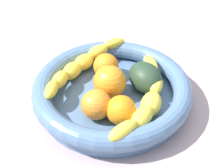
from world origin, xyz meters
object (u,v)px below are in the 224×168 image
at_px(fruit_bowl, 112,91).
at_px(avocado_dark, 145,77).
at_px(orange_mid_left, 110,82).
at_px(orange_rear, 106,66).
at_px(banana_draped_left, 147,99).
at_px(orange_mid_right, 96,105).
at_px(orange_front, 121,110).
at_px(banana_draped_right, 80,66).

relative_size(fruit_bowl, avocado_dark, 3.94).
distance_m(orange_mid_left, orange_rear, 0.06).
bearing_deg(banana_draped_left, avocado_dark, -58.65).
bearing_deg(orange_mid_left, orange_mid_right, 101.13).
bearing_deg(orange_mid_left, orange_rear, -49.90).
height_order(orange_front, orange_rear, orange_front).
height_order(fruit_bowl, orange_rear, orange_rear).
bearing_deg(orange_mid_right, orange_front, -164.47).
height_order(banana_draped_right, avocado_dark, avocado_dark).
height_order(fruit_bowl, banana_draped_right, banana_draped_right).
height_order(banana_draped_left, orange_front, orange_front).
bearing_deg(avocado_dark, fruit_bowl, 50.84).
relative_size(fruit_bowl, orange_front, 5.75).
relative_size(fruit_bowl, banana_draped_right, 1.24).
xyz_separation_m(fruit_bowl, orange_front, (-0.05, 0.05, 0.02)).
relative_size(orange_front, orange_mid_left, 0.84).
distance_m(fruit_bowl, orange_rear, 0.07).
distance_m(banana_draped_right, orange_mid_left, 0.09).
distance_m(banana_draped_right, orange_rear, 0.06).
relative_size(fruit_bowl, banana_draped_left, 1.25).
relative_size(fruit_bowl, orange_mid_left, 4.84).
relative_size(orange_mid_left, avocado_dark, 0.81).
bearing_deg(orange_mid_right, avocado_dark, -107.36).
xyz_separation_m(orange_rear, avocado_dark, (-0.09, -0.01, 0.00)).
bearing_deg(orange_mid_left, fruit_bowl, -170.69).
xyz_separation_m(orange_front, orange_mid_left, (0.06, -0.05, 0.01)).
bearing_deg(orange_rear, orange_mid_right, 115.26).
bearing_deg(orange_mid_right, banana_draped_left, -136.97).
distance_m(orange_mid_left, orange_mid_right, 0.07).
relative_size(banana_draped_left, avocado_dark, 3.16).
bearing_deg(orange_front, orange_mid_right, 15.53).
bearing_deg(avocado_dark, orange_mid_right, 72.64).
height_order(orange_mid_left, avocado_dark, orange_mid_left).
relative_size(orange_front, orange_mid_right, 0.96).
bearing_deg(fruit_bowl, orange_mid_left, 9.31).
height_order(banana_draped_left, orange_mid_right, orange_mid_right).
bearing_deg(avocado_dark, orange_rear, 5.30).
height_order(orange_front, orange_mid_right, orange_mid_right).
xyz_separation_m(fruit_bowl, orange_mid_left, (0.01, 0.00, 0.02)).
bearing_deg(avocado_dark, orange_mid_left, 48.15).
xyz_separation_m(fruit_bowl, banana_draped_right, (0.09, -0.02, 0.02)).
bearing_deg(fruit_bowl, banana_draped_right, -10.57).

